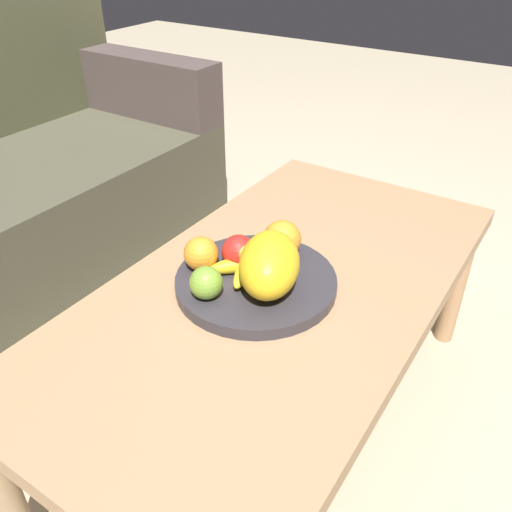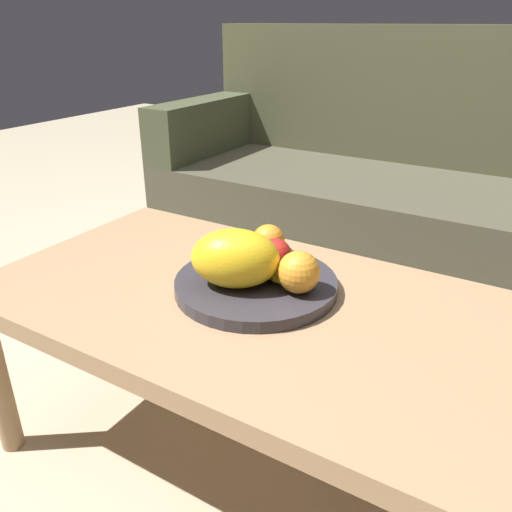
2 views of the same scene
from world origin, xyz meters
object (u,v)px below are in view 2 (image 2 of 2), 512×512
at_px(orange_front, 299,272).
at_px(banana_bunch, 262,263).
at_px(fruit_bowl, 256,284).
at_px(melon_large_front, 235,258).
at_px(couch, 389,198).
at_px(apple_front, 275,255).
at_px(orange_left, 268,241).
at_px(coffee_table, 263,322).
at_px(apple_left, 224,246).

bearing_deg(orange_front, banana_bunch, 164.68).
height_order(fruit_bowl, melon_large_front, melon_large_front).
relative_size(couch, apple_front, 24.43).
distance_m(fruit_bowl, orange_left, 0.12).
bearing_deg(coffee_table, orange_front, 27.21).
distance_m(couch, fruit_bowl, 1.07).
height_order(orange_front, banana_bunch, orange_front).
bearing_deg(apple_left, apple_front, 3.93).
relative_size(orange_left, banana_bunch, 0.46).
height_order(fruit_bowl, apple_front, apple_front).
bearing_deg(apple_front, orange_front, -33.59).
distance_m(melon_large_front, banana_bunch, 0.08).
relative_size(fruit_bowl, apple_front, 4.68).
relative_size(couch, fruit_bowl, 5.23).
distance_m(couch, apple_front, 1.03).
bearing_deg(orange_left, apple_left, -136.28).
bearing_deg(coffee_table, couch, 94.88).
relative_size(coffee_table, orange_front, 14.12).
bearing_deg(orange_left, fruit_bowl, -72.36).
relative_size(coffee_table, couch, 0.67).
distance_m(orange_front, apple_front, 0.10).
bearing_deg(orange_left, banana_bunch, -67.73).
bearing_deg(orange_front, fruit_bowl, 178.37).
height_order(orange_left, apple_front, orange_left).
bearing_deg(banana_bunch, apple_left, 169.18).
height_order(coffee_table, orange_front, orange_front).
distance_m(melon_large_front, orange_left, 0.16).
xyz_separation_m(couch, melon_large_front, (0.04, -1.10, 0.20)).
bearing_deg(fruit_bowl, apple_left, 157.53).
relative_size(fruit_bowl, melon_large_front, 1.91).
distance_m(melon_large_front, apple_left, 0.12).
bearing_deg(melon_large_front, couch, 91.93).
xyz_separation_m(coffee_table, orange_front, (0.06, 0.03, 0.11)).
distance_m(coffee_table, apple_left, 0.19).
bearing_deg(melon_large_front, coffee_table, 10.29).
bearing_deg(apple_front, couch, 94.01).
height_order(couch, melon_large_front, couch).
height_order(coffee_table, fruit_bowl, fruit_bowl).
height_order(coffee_table, orange_left, orange_left).
xyz_separation_m(fruit_bowl, banana_bunch, (0.00, 0.02, 0.04)).
distance_m(melon_large_front, apple_front, 0.10).
bearing_deg(fruit_bowl, coffee_table, -42.44).
distance_m(couch, melon_large_front, 1.12).
bearing_deg(apple_front, fruit_bowl, -104.78).
distance_m(coffee_table, fruit_bowl, 0.08).
xyz_separation_m(coffee_table, banana_bunch, (-0.04, 0.06, 0.10)).
relative_size(fruit_bowl, orange_front, 4.02).
xyz_separation_m(coffee_table, fruit_bowl, (-0.04, 0.03, 0.06)).
relative_size(coffee_table, banana_bunch, 7.46).
distance_m(couch, orange_left, 0.97).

